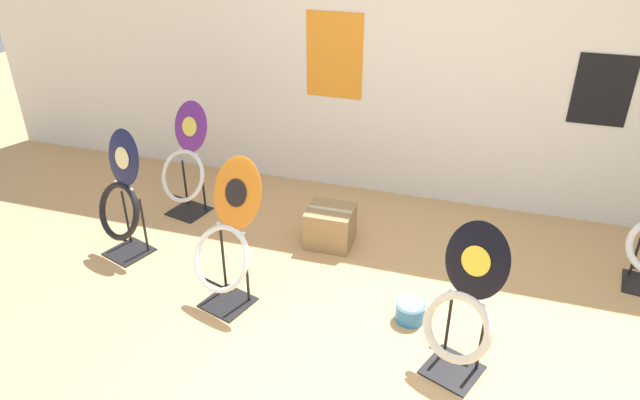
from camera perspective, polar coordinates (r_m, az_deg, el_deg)
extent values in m
cube|color=silver|center=(4.51, 10.48, 15.31)|extent=(8.00, 0.06, 2.60)
cube|color=orange|center=(4.65, 1.45, 14.22)|extent=(0.46, 0.01, 0.68)
cube|color=black|center=(4.56, 26.41, 9.78)|extent=(0.39, 0.01, 0.51)
cube|color=black|center=(3.33, 13.07, -16.20)|extent=(0.36, 0.36, 0.01)
cylinder|color=black|center=(3.29, 12.68, -12.19)|extent=(0.02, 0.02, 0.38)
cylinder|color=black|center=(3.24, 15.80, -13.49)|extent=(0.02, 0.02, 0.38)
cylinder|color=black|center=(3.17, 12.72, -15.00)|extent=(0.21, 0.10, 0.02)
torus|color=beige|center=(3.11, 13.54, -12.27)|extent=(0.43, 0.33, 0.37)
ellipsoid|color=black|center=(2.99, 15.42, -5.85)|extent=(0.37, 0.25, 0.41)
ellipsoid|color=yellow|center=(2.97, 15.31, -5.92)|extent=(0.16, 0.10, 0.15)
sphere|color=silver|center=(3.09, 12.92, -8.79)|extent=(0.02, 0.02, 0.02)
sphere|color=silver|center=(3.04, 16.08, -10.06)|extent=(0.02, 0.02, 0.02)
cube|color=black|center=(4.36, -18.51, -4.93)|extent=(0.35, 0.35, 0.01)
cylinder|color=black|center=(4.37, -18.79, -1.60)|extent=(0.02, 0.02, 0.42)
cylinder|color=black|center=(4.22, -17.20, -2.42)|extent=(0.02, 0.02, 0.42)
cylinder|color=black|center=(4.24, -19.69, -3.42)|extent=(0.22, 0.09, 0.02)
torus|color=black|center=(4.18, -19.48, -1.07)|extent=(0.45, 0.32, 0.40)
ellipsoid|color=#141942|center=(4.07, -19.06, 4.01)|extent=(0.34, 0.20, 0.39)
ellipsoid|color=beige|center=(4.06, -19.21, 3.98)|extent=(0.15, 0.08, 0.15)
sphere|color=silver|center=(4.20, -19.83, 1.68)|extent=(0.02, 0.02, 0.02)
sphere|color=silver|center=(4.06, -18.34, 1.02)|extent=(0.02, 0.02, 0.02)
cylinder|color=black|center=(4.35, 29.14, -4.36)|extent=(0.02, 0.02, 0.39)
cube|color=black|center=(3.73, -9.18, -10.08)|extent=(0.35, 0.35, 0.01)
cylinder|color=black|center=(3.69, -9.63, -5.97)|extent=(0.02, 0.02, 0.46)
cylinder|color=black|center=(3.58, -7.32, -7.02)|extent=(0.02, 0.02, 0.46)
cylinder|color=black|center=(3.57, -10.26, -8.35)|extent=(0.22, 0.08, 0.02)
torus|color=silver|center=(3.51, -9.86, -5.79)|extent=(0.47, 0.36, 0.37)
ellipsoid|color=orange|center=(3.42, -8.29, 0.72)|extent=(0.40, 0.28, 0.42)
ellipsoid|color=black|center=(3.41, -8.44, 0.71)|extent=(0.18, 0.11, 0.16)
sphere|color=silver|center=(3.54, -10.15, -2.32)|extent=(0.02, 0.02, 0.02)
sphere|color=silver|center=(3.42, -7.71, -3.33)|extent=(0.02, 0.02, 0.02)
cube|color=black|center=(4.76, -12.95, -1.10)|extent=(0.34, 0.34, 0.01)
cylinder|color=black|center=(4.78, -13.35, 1.73)|extent=(0.02, 0.02, 0.39)
cylinder|color=black|center=(4.66, -11.58, 1.18)|extent=(0.02, 0.02, 0.39)
cylinder|color=black|center=(4.63, -13.80, 0.21)|extent=(0.22, 0.07, 0.02)
torus|color=silver|center=(4.59, -13.58, 2.36)|extent=(0.46, 0.31, 0.39)
ellipsoid|color=#60237F|center=(4.54, -12.81, 7.18)|extent=(0.35, 0.21, 0.39)
ellipsoid|color=#E5CC4C|center=(4.53, -12.94, 7.17)|extent=(0.15, 0.08, 0.15)
sphere|color=silver|center=(4.64, -13.88, 4.94)|extent=(0.02, 0.02, 0.02)
sphere|color=silver|center=(4.52, -12.22, 4.50)|extent=(0.02, 0.02, 0.02)
cylinder|color=teal|center=(3.56, 9.01, -10.98)|extent=(0.18, 0.18, 0.12)
torus|color=silver|center=(3.53, 9.07, -10.29)|extent=(0.18, 0.18, 0.01)
cylinder|color=#B2B2B7|center=(3.52, 9.08, -10.19)|extent=(0.16, 0.16, 0.00)
cube|color=#93754C|center=(4.17, 1.03, -2.65)|extent=(0.33, 0.31, 0.29)
cube|color=#B7AD89|center=(4.09, 1.05, -0.92)|extent=(0.32, 0.04, 0.00)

